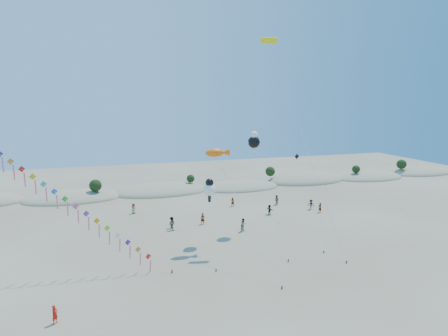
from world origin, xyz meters
TOP-DOWN VIEW (x-y plane):
  - ground at (0.00, 0.00)m, footprint 160.00×160.00m
  - dune_ridge at (1.06, 45.14)m, footprint 145.30×11.49m
  - kite_train at (-18.08, 14.18)m, footprint 27.19×8.88m
  - fish_kite at (3.03, 15.99)m, footprint 4.07×13.47m
  - cartoon_kite_low at (2.24, 16.86)m, footprint 2.40×9.15m
  - cartoon_kite_high at (9.39, 20.21)m, footprint 2.00×12.65m
  - parafoil_kite at (10.40, 17.59)m, footprint 5.68×12.25m
  - dark_kite at (16.47, 18.88)m, footprint 4.08×14.07m
  - flyer_foreground at (-14.18, 3.45)m, footprint 0.63×0.68m
  - beachgoers at (8.72, 25.13)m, footprint 29.21×13.79m

SIDE VIEW (x-z plane):
  - ground at x=0.00m, z-range 0.00..0.00m
  - dune_ridge at x=1.06m, z-range -2.67..2.90m
  - flyer_foreground at x=-14.18m, z-range 0.00..1.56m
  - beachgoers at x=8.72m, z-range -0.08..1.74m
  - dark_kite at x=16.47m, z-range 1.51..11.28m
  - cartoon_kite_low at x=2.24m, z-range 2.84..11.00m
  - kite_train at x=-18.08m, z-range 0.35..21.85m
  - fish_kite at x=3.03m, z-range 5.43..17.38m
  - cartoon_kite_high at x=9.39m, z-range 5.46..19.03m
  - parafoil_kite at x=10.40m, z-range 11.56..36.86m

